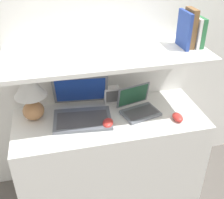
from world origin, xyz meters
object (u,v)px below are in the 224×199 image
at_px(table_lamp, 30,93).
at_px(laptop_small, 138,107).
at_px(book_brown, 190,28).
at_px(book_blue, 184,30).
at_px(book_white, 195,32).
at_px(router_box, 111,95).
at_px(laptop_large, 82,110).
at_px(computer_mouse, 108,123).
at_px(second_mouse, 178,117).
at_px(book_green, 199,32).

relative_size(table_lamp, laptop_small, 1.13).
xyz_separation_m(book_brown, book_blue, (-0.04, 0.00, -0.01)).
relative_size(laptop_small, book_white, 1.51).
distance_m(router_box, book_blue, 0.68).
height_order(laptop_large, book_white, book_white).
distance_m(laptop_small, router_box, 0.23).
distance_m(table_lamp, book_white, 1.15).
distance_m(computer_mouse, second_mouse, 0.48).
bearing_deg(book_brown, table_lamp, 177.51).
bearing_deg(laptop_large, book_brown, 0.10).
height_order(second_mouse, book_green, book_green).
height_order(laptop_large, second_mouse, laptop_large).
xyz_separation_m(computer_mouse, book_green, (0.65, 0.15, 0.52)).
bearing_deg(router_box, book_white, -13.65).
height_order(table_lamp, laptop_small, table_lamp).
bearing_deg(book_blue, laptop_small, -172.27).
height_order(router_box, book_green, book_green).
bearing_deg(router_box, book_brown, -14.68).
relative_size(computer_mouse, book_green, 0.63).
relative_size(laptop_small, router_box, 2.28).
bearing_deg(laptop_large, book_green, 0.09).
xyz_separation_m(laptop_large, book_brown, (0.73, 0.00, 0.52)).
relative_size(table_lamp, computer_mouse, 2.74).
bearing_deg(table_lamp, router_box, 8.36).
bearing_deg(book_brown, second_mouse, -117.59).
height_order(router_box, book_blue, book_blue).
bearing_deg(laptop_small, table_lamp, 173.17).
bearing_deg(book_brown, router_box, 165.32).
bearing_deg(router_box, table_lamp, -171.64).
relative_size(book_green, book_brown, 0.77).
bearing_deg(computer_mouse, table_lamp, 157.34).
bearing_deg(book_white, laptop_large, -179.90).
bearing_deg(laptop_large, book_white, 0.10).
height_order(table_lamp, book_white, book_white).
bearing_deg(second_mouse, table_lamp, 165.79).
bearing_deg(laptop_large, second_mouse, -17.14).
relative_size(laptop_small, book_blue, 1.25).
distance_m(laptop_small, book_blue, 0.60).
height_order(laptop_large, laptop_small, laptop_large).
distance_m(laptop_large, book_brown, 0.90).
bearing_deg(table_lamp, book_blue, -2.59).
relative_size(laptop_small, book_green, 1.52).
height_order(computer_mouse, second_mouse, same).
xyz_separation_m(laptop_large, router_box, (0.24, 0.13, 0.01)).
bearing_deg(table_lamp, book_white, -2.40).
height_order(book_green, book_blue, book_blue).
bearing_deg(second_mouse, laptop_small, 146.49).
xyz_separation_m(laptop_small, computer_mouse, (-0.24, -0.11, -0.02)).
height_order(table_lamp, second_mouse, table_lamp).
xyz_separation_m(table_lamp, second_mouse, (0.95, -0.24, -0.18)).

